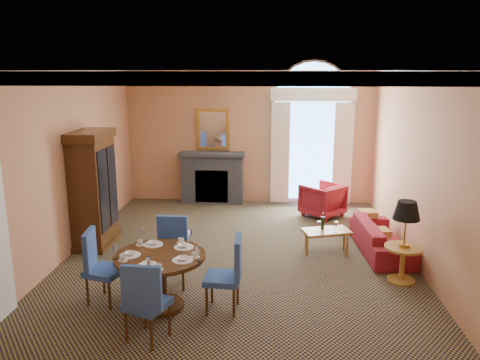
# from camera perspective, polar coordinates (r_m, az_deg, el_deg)

# --- Properties ---
(ground) EXTENTS (7.50, 7.50, 0.00)m
(ground) POSITION_cam_1_polar(r_m,az_deg,el_deg) (8.25, -0.25, -9.63)
(ground) COLOR #101033
(ground) RESTS_ON ground
(room_envelope) EXTENTS (6.04, 7.52, 3.45)m
(room_envelope) POSITION_cam_1_polar(r_m,az_deg,el_deg) (8.29, -0.09, 8.43)
(room_envelope) COLOR tan
(room_envelope) RESTS_ON ground
(armoire) EXTENTS (0.62, 1.09, 2.15)m
(armoire) POSITION_cam_1_polar(r_m,az_deg,el_deg) (9.04, -17.44, -1.26)
(armoire) COLOR #351D0C
(armoire) RESTS_ON ground
(dining_table) EXTENTS (1.24, 1.24, 0.98)m
(dining_table) POSITION_cam_1_polar(r_m,az_deg,el_deg) (6.55, -9.70, -10.55)
(dining_table) COLOR #351D0C
(dining_table) RESTS_ON ground
(dining_chair_north) EXTENTS (0.55, 0.55, 1.05)m
(dining_chair_north) POSITION_cam_1_polar(r_m,az_deg,el_deg) (7.23, -8.36, -8.05)
(dining_chair_north) COLOR #264A97
(dining_chair_north) RESTS_ON ground
(dining_chair_south) EXTENTS (0.61, 0.61, 1.05)m
(dining_chair_south) POSITION_cam_1_polar(r_m,az_deg,el_deg) (5.77, -11.55, -13.90)
(dining_chair_south) COLOR #264A97
(dining_chair_south) RESTS_ON ground
(dining_chair_east) EXTENTS (0.50, 0.49, 1.05)m
(dining_chair_east) POSITION_cam_1_polar(r_m,az_deg,el_deg) (6.38, -1.24, -10.87)
(dining_chair_east) COLOR #264A97
(dining_chair_east) RESTS_ON ground
(dining_chair_west) EXTENTS (0.58, 0.58, 1.05)m
(dining_chair_west) POSITION_cam_1_polar(r_m,az_deg,el_deg) (6.90, -16.93, -9.55)
(dining_chair_west) COLOR #264A97
(dining_chair_west) RESTS_ON ground
(sofa) EXTENTS (0.85, 1.93, 0.55)m
(sofa) POSITION_cam_1_polar(r_m,az_deg,el_deg) (8.83, 16.86, -6.73)
(sofa) COLOR maroon
(sofa) RESTS_ON ground
(armchair) EXTENTS (1.14, 1.14, 0.74)m
(armchair) POSITION_cam_1_polar(r_m,az_deg,el_deg) (10.64, 10.02, -2.41)
(armchair) COLOR maroon
(armchair) RESTS_ON ground
(coffee_table) EXTENTS (0.92, 0.67, 0.72)m
(coffee_table) POSITION_cam_1_polar(r_m,az_deg,el_deg) (8.56, 10.48, -6.20)
(coffee_table) COLOR #A97C32
(coffee_table) RESTS_ON ground
(side_table) EXTENTS (0.57, 0.57, 1.27)m
(side_table) POSITION_cam_1_polar(r_m,az_deg,el_deg) (7.56, 19.47, -5.87)
(side_table) COLOR #A97C32
(side_table) RESTS_ON ground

